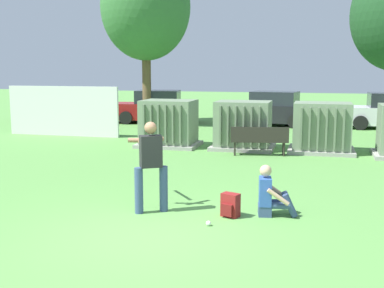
{
  "coord_description": "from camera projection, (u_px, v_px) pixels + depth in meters",
  "views": [
    {
      "loc": [
        2.63,
        -7.15,
        2.73
      ],
      "look_at": [
        -0.16,
        3.5,
        1.0
      ],
      "focal_mm": 45.46,
      "sensor_mm": 36.0,
      "label": 1
    }
  ],
  "objects": [
    {
      "name": "ground_plane",
      "position": [
        147.0,
        237.0,
        7.92
      ],
      "size": [
        96.0,
        96.0,
        0.0
      ],
      "primitive_type": "plane",
      "color": "#5B9947"
    },
    {
      "name": "fence_panel",
      "position": [
        63.0,
        111.0,
        19.64
      ],
      "size": [
        4.8,
        0.12,
        2.0
      ],
      "primitive_type": "cube",
      "color": "white",
      "rests_on": "ground"
    },
    {
      "name": "transformer_west",
      "position": [
        169.0,
        124.0,
        17.0
      ],
      "size": [
        2.1,
        1.7,
        1.62
      ],
      "color": "#9E9B93",
      "rests_on": "ground"
    },
    {
      "name": "transformer_mid_west",
      "position": [
        243.0,
        126.0,
        16.43
      ],
      "size": [
        2.1,
        1.7,
        1.62
      ],
      "color": "#9E9B93",
      "rests_on": "ground"
    },
    {
      "name": "transformer_mid_east",
      "position": [
        322.0,
        128.0,
        15.79
      ],
      "size": [
        2.1,
        1.7,
        1.62
      ],
      "color": "#9E9B93",
      "rests_on": "ground"
    },
    {
      "name": "park_bench",
      "position": [
        259.0,
        139.0,
        15.19
      ],
      "size": [
        1.84,
        0.7,
        0.92
      ],
      "color": "#2D2823",
      "rests_on": "ground"
    },
    {
      "name": "batter",
      "position": [
        150.0,
        161.0,
        9.2
      ],
      "size": [
        1.09,
        1.48,
        1.74
      ],
      "color": "#384C75",
      "rests_on": "ground"
    },
    {
      "name": "sports_ball",
      "position": [
        208.0,
        223.0,
        8.47
      ],
      "size": [
        0.09,
        0.09,
        0.09
      ],
      "primitive_type": "sphere",
      "color": "white",
      "rests_on": "ground"
    },
    {
      "name": "seated_spectator",
      "position": [
        271.0,
        196.0,
        9.03
      ],
      "size": [
        0.76,
        0.6,
        0.96
      ],
      "color": "#384C75",
      "rests_on": "ground"
    },
    {
      "name": "backpack",
      "position": [
        230.0,
        205.0,
        8.97
      ],
      "size": [
        0.37,
        0.34,
        0.44
      ],
      "color": "maroon",
      "rests_on": "ground"
    },
    {
      "name": "tree_left",
      "position": [
        146.0,
        7.0,
        22.9
      ],
      "size": [
        4.24,
        4.24,
        8.11
      ],
      "color": "brown",
      "rests_on": "ground"
    },
    {
      "name": "parked_car_leftmost",
      "position": [
        62.0,
        106.0,
        25.51
      ],
      "size": [
        4.27,
        2.06,
        1.62
      ],
      "color": "black",
      "rests_on": "ground"
    },
    {
      "name": "parked_car_left_of_center",
      "position": [
        156.0,
        108.0,
        24.33
      ],
      "size": [
        4.4,
        2.38,
        1.62
      ],
      "color": "maroon",
      "rests_on": "ground"
    },
    {
      "name": "parked_car_right_of_center",
      "position": [
        272.0,
        110.0,
        23.28
      ],
      "size": [
        4.4,
        2.36,
        1.62
      ],
      "color": "black",
      "rests_on": "ground"
    }
  ]
}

